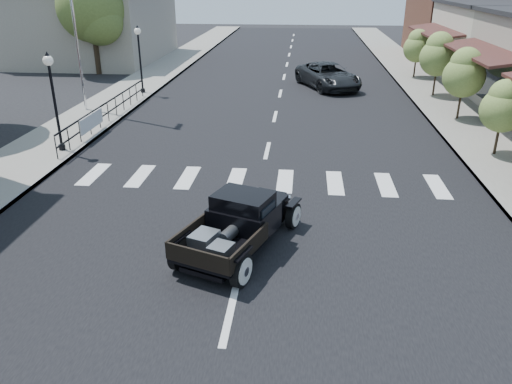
{
  "coord_description": "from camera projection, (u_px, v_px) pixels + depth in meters",
  "views": [
    {
      "loc": [
        1.27,
        -10.93,
        6.13
      ],
      "look_at": [
        0.16,
        0.79,
        1.0
      ],
      "focal_mm": 35.0,
      "sensor_mm": 36.0,
      "label": 1
    }
  ],
  "objects": [
    {
      "name": "ground",
      "position": [
        247.0,
        241.0,
        12.54
      ],
      "size": [
        120.0,
        120.0,
        0.0
      ],
      "primitive_type": "plane",
      "color": "black",
      "rests_on": "ground"
    },
    {
      "name": "lamp_post_c",
      "position": [
        140.0,
        60.0,
        27.03
      ],
      "size": [
        0.36,
        0.36,
        3.56
      ],
      "primitive_type": null,
      "color": "black",
      "rests_on": "sidewalk_left"
    },
    {
      "name": "sidewalk_left",
      "position": [
        121.0,
        97.0,
        26.93
      ],
      "size": [
        3.0,
        80.0,
        0.15
      ],
      "primitive_type": "cube",
      "color": "gray",
      "rests_on": "ground"
    },
    {
      "name": "small_tree_c",
      "position": [
        462.0,
        85.0,
        22.08
      ],
      "size": [
        1.82,
        1.82,
        3.03
      ],
      "primitive_type": null,
      "color": "olive",
      "rests_on": "sidewalk_right"
    },
    {
      "name": "small_tree_e",
      "position": [
        416.0,
        54.0,
        31.39
      ],
      "size": [
        1.7,
        1.7,
        2.83
      ],
      "primitive_type": null,
      "color": "olive",
      "rests_on": "sidewalk_right"
    },
    {
      "name": "sidewalk_right",
      "position": [
        445.0,
        104.0,
        25.46
      ],
      "size": [
        3.0,
        80.0,
        0.15
      ],
      "primitive_type": "cube",
      "color": "gray",
      "rests_on": "ground"
    },
    {
      "name": "road",
      "position": [
        278.0,
        102.0,
        26.22
      ],
      "size": [
        14.0,
        80.0,
        0.02
      ],
      "primitive_type": "cube",
      "color": "black",
      "rests_on": "ground"
    },
    {
      "name": "far_building_right",
      "position": [
        488.0,
        12.0,
        39.01
      ],
      "size": [
        11.0,
        10.0,
        7.0
      ],
      "primitive_type": "cube",
      "color": "brown",
      "rests_on": "ground"
    },
    {
      "name": "small_tree_b",
      "position": [
        501.0,
        119.0,
        17.67
      ],
      "size": [
        1.56,
        1.56,
        2.61
      ],
      "primitive_type": null,
      "color": "olive",
      "rests_on": "sidewalk_right"
    },
    {
      "name": "banner",
      "position": [
        92.0,
        127.0,
        20.28
      ],
      "size": [
        0.04,
        2.2,
        0.6
      ],
      "primitive_type": null,
      "color": "silver",
      "rests_on": "sidewalk_left"
    },
    {
      "name": "railing",
      "position": [
        108.0,
        110.0,
        22.03
      ],
      "size": [
        0.08,
        10.0,
        1.0
      ],
      "primitive_type": null,
      "color": "black",
      "rests_on": "sidewalk_left"
    },
    {
      "name": "hotrod_pickup",
      "position": [
        240.0,
        222.0,
        11.91
      ],
      "size": [
        3.22,
        4.48,
        1.41
      ],
      "primitive_type": null,
      "rotation": [
        0.0,
        0.0,
        -0.36
      ],
      "color": "black",
      "rests_on": "ground"
    },
    {
      "name": "low_building_left",
      "position": [
        94.0,
        27.0,
        38.39
      ],
      "size": [
        10.0,
        12.0,
        5.0
      ],
      "primitive_type": "cube",
      "color": "#A9A08E",
      "rests_on": "ground"
    },
    {
      "name": "road_markings",
      "position": [
        272.0,
        129.0,
        21.66
      ],
      "size": [
        12.0,
        60.0,
        0.06
      ],
      "primitive_type": null,
      "color": "silver",
      "rests_on": "ground"
    },
    {
      "name": "big_tree_far",
      "position": [
        93.0,
        24.0,
        32.42
      ],
      "size": [
        4.36,
        4.36,
        6.41
      ],
      "primitive_type": null,
      "color": "#4C5E28",
      "rests_on": "ground"
    },
    {
      "name": "second_car",
      "position": [
        328.0,
        76.0,
        29.18
      ],
      "size": [
        4.2,
        5.66,
        1.43
      ],
      "primitive_type": "imported",
      "rotation": [
        0.0,
        0.0,
        0.4
      ],
      "color": "black",
      "rests_on": "ground"
    },
    {
      "name": "small_tree_d",
      "position": [
        437.0,
        65.0,
        26.44
      ],
      "size": [
        1.92,
        1.92,
        3.2
      ],
      "primitive_type": null,
      "color": "olive",
      "rests_on": "sidewalk_right"
    },
    {
      "name": "lamp_post_b",
      "position": [
        55.0,
        103.0,
        17.9
      ],
      "size": [
        0.36,
        0.36,
        3.56
      ],
      "primitive_type": null,
      "color": "black",
      "rests_on": "sidewalk_left"
    }
  ]
}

